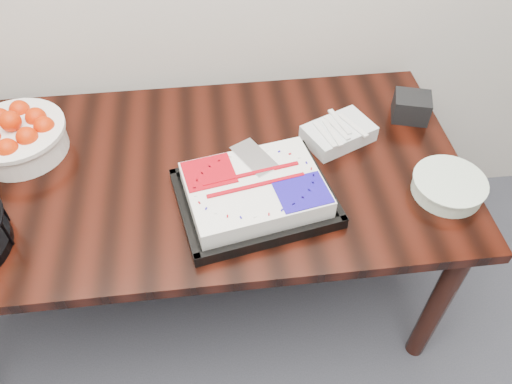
{
  "coord_description": "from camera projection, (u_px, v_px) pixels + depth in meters",
  "views": [
    {
      "loc": [
        0.09,
        0.84,
        1.91
      ],
      "look_at": [
        0.2,
        1.8,
        0.83
      ],
      "focal_mm": 35.0,
      "sensor_mm": 36.0,
      "label": 1
    }
  ],
  "objects": [
    {
      "name": "table",
      "position": [
        191.0,
        187.0,
        1.69
      ],
      "size": [
        1.8,
        0.9,
        0.75
      ],
      "color": "black",
      "rests_on": "ground"
    },
    {
      "name": "cake_tray",
      "position": [
        255.0,
        193.0,
        1.5
      ],
      "size": [
        0.52,
        0.44,
        0.09
      ],
      "color": "black",
      "rests_on": "table"
    },
    {
      "name": "tangerine_bowl",
      "position": [
        15.0,
        131.0,
        1.62
      ],
      "size": [
        0.32,
        0.32,
        0.2
      ],
      "color": "white",
      "rests_on": "table"
    },
    {
      "name": "plate_stack",
      "position": [
        448.0,
        186.0,
        1.54
      ],
      "size": [
        0.23,
        0.23,
        0.06
      ],
      "color": "white",
      "rests_on": "table"
    },
    {
      "name": "fork_bag",
      "position": [
        339.0,
        133.0,
        1.7
      ],
      "size": [
        0.27,
        0.23,
        0.06
      ],
      "color": "silver",
      "rests_on": "table"
    },
    {
      "name": "napkin_box",
      "position": [
        411.0,
        107.0,
        1.77
      ],
      "size": [
        0.15,
        0.14,
        0.09
      ],
      "primitive_type": "cube",
      "rotation": [
        0.0,
        0.0,
        -0.29
      ],
      "color": "black",
      "rests_on": "table"
    }
  ]
}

